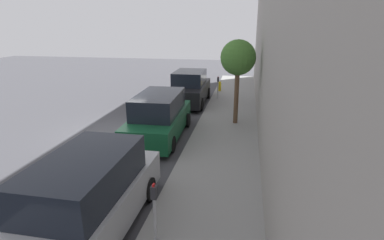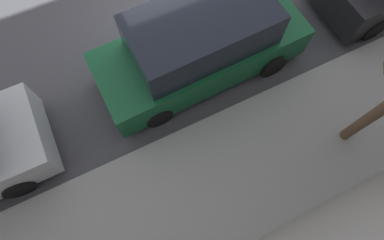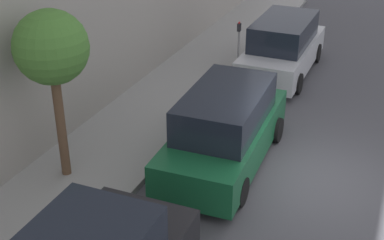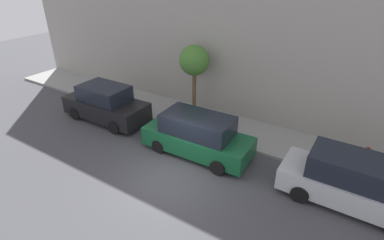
% 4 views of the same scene
% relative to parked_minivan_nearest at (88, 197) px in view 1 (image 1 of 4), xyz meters
% --- Properties ---
extents(ground_plane, '(60.00, 60.00, 0.00)m').
position_rel_parked_minivan_nearest_xyz_m(ground_plane, '(-2.32, 6.22, -0.92)').
color(ground_plane, '#424247').
extents(sidewalk, '(2.80, 32.00, 0.15)m').
position_rel_parked_minivan_nearest_xyz_m(sidewalk, '(2.58, 6.22, -0.85)').
color(sidewalk, gray).
rests_on(sidewalk, ground_plane).
extents(parked_minivan_nearest, '(2.02, 4.91, 1.90)m').
position_rel_parked_minivan_nearest_xyz_m(parked_minivan_nearest, '(0.00, 0.00, 0.00)').
color(parked_minivan_nearest, '#B7BABF').
rests_on(parked_minivan_nearest, ground_plane).
extents(parked_minivan_second, '(2.04, 4.95, 1.90)m').
position_rel_parked_minivan_nearest_xyz_m(parked_minivan_second, '(-0.18, 6.29, 0.00)').
color(parked_minivan_second, '#14512D').
rests_on(parked_minivan_second, ground_plane).
extents(parked_suv_third, '(2.08, 4.82, 1.98)m').
position_rel_parked_minivan_nearest_xyz_m(parked_suv_third, '(-0.00, 12.23, 0.01)').
color(parked_suv_third, black).
rests_on(parked_suv_third, ground_plane).
extents(parking_meter_near, '(0.11, 0.15, 1.39)m').
position_rel_parked_minivan_nearest_xyz_m(parking_meter_near, '(1.63, -0.20, 0.08)').
color(parking_meter_near, '#ADADB2').
rests_on(parking_meter_near, sidewalk).
extents(parking_meter_far, '(0.11, 0.15, 1.42)m').
position_rel_parked_minivan_nearest_xyz_m(parking_meter_far, '(1.63, 13.09, 0.10)').
color(parking_meter_far, '#ADADB2').
rests_on(parking_meter_far, sidewalk).
extents(street_tree, '(1.59, 1.59, 3.87)m').
position_rel_parked_minivan_nearest_xyz_m(street_tree, '(2.95, 8.41, 2.25)').
color(street_tree, brown).
rests_on(street_tree, sidewalk).
extents(fire_hydrant, '(0.20, 0.20, 0.69)m').
position_rel_parked_minivan_nearest_xyz_m(fire_hydrant, '(1.53, 15.45, -0.43)').
color(fire_hydrant, gold).
rests_on(fire_hydrant, sidewalk).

